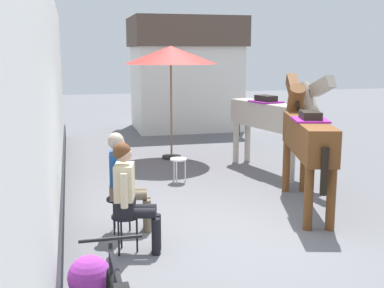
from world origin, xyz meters
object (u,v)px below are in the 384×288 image
cafe_parasol (171,56)px  flower_planter_near (90,288)px  seated_visitor_near (130,192)px  seated_visitor_far (123,177)px  saddled_horse_near (306,135)px  saddled_horse_far (272,116)px  spare_stool_white (179,162)px

cafe_parasol → flower_planter_near: bearing=-107.7°
flower_planter_near → seated_visitor_near: bearing=69.7°
cafe_parasol → seated_visitor_far: bearing=-109.6°
saddled_horse_near → saddled_horse_far: bearing=80.2°
seated_visitor_far → saddled_horse_far: (3.33, 2.69, 0.38)m
seated_visitor_near → saddled_horse_far: (3.32, 3.44, 0.38)m
saddled_horse_far → saddled_horse_near: bearing=-99.8°
seated_visitor_near → spare_stool_white: bearing=67.4°
saddled_horse_near → saddled_horse_far: size_ratio=0.99×
seated_visitor_far → spare_stool_white: seated_visitor_far is taller
saddled_horse_near → spare_stool_white: bearing=130.6°
seated_visitor_far → saddled_horse_far: size_ratio=0.47×
flower_planter_near → cafe_parasol: (2.14, 6.72, 2.03)m
seated_visitor_far → spare_stool_white: size_ratio=3.02×
saddled_horse_far → flower_planter_near: bearing=-128.1°
saddled_horse_far → flower_planter_near: (-3.88, -4.94, -0.82)m
flower_planter_near → cafe_parasol: size_ratio=0.25×
flower_planter_near → seated_visitor_far: bearing=76.2°
spare_stool_white → flower_planter_near: bearing=-111.9°
saddled_horse_near → cafe_parasol: bearing=108.5°
seated_visitor_near → saddled_horse_near: saddled_horse_near is taller
seated_visitor_far → saddled_horse_near: (2.94, 0.44, 0.38)m
seated_visitor_near → seated_visitor_far: (-0.00, 0.75, 0.00)m
saddled_horse_near → cafe_parasol: 4.41m
seated_visitor_near → cafe_parasol: (1.59, 5.21, 1.59)m
seated_visitor_far → spare_stool_white: bearing=61.2°
flower_planter_near → spare_stool_white: flower_planter_near is taller
cafe_parasol → saddled_horse_near: bearing=-71.5°
flower_planter_near → cafe_parasol: cafe_parasol is taller
seated_visitor_near → cafe_parasol: 5.67m
seated_visitor_far → flower_planter_near: size_ratio=2.17×
seated_visitor_near → saddled_horse_far: bearing=46.0°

